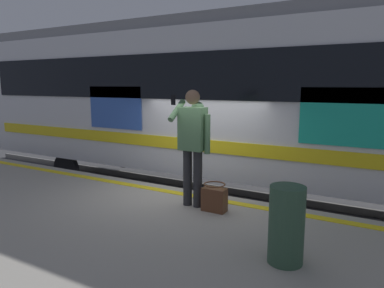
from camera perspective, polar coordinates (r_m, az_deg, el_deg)
name	(u,v)px	position (r m, az deg, el deg)	size (l,w,h in m)	color
ground_plane	(188,236)	(6.77, -0.61, -14.68)	(24.18, 24.18, 0.00)	#3D3D3F
platform	(108,264)	(5.03, -13.42, -18.32)	(14.92, 4.26, 0.91)	#9E998E
safety_line	(180,193)	(6.20, -2.01, -8.00)	(14.62, 0.16, 0.01)	yellow
track_rail_near	(219,210)	(7.85, 4.35, -10.58)	(19.40, 0.08, 0.16)	slate
track_rail_far	(243,192)	(9.10, 8.20, -7.78)	(19.40, 0.08, 0.16)	slate
train_carriage	(240,96)	(7.97, 7.75, 7.71)	(13.47, 2.89, 3.99)	silver
passenger	(193,138)	(5.37, 0.17, 0.90)	(0.57, 0.55, 1.80)	#262628
handbag	(214,198)	(5.35, 3.64, -8.78)	(0.36, 0.33, 0.42)	#59331E
trash_bin	(286,225)	(3.93, 15.03, -12.53)	(0.37, 0.37, 0.84)	#2D4C38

